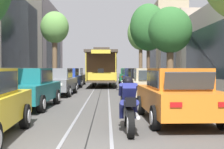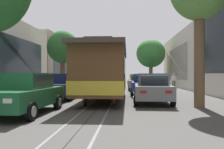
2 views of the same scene
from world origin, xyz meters
TOP-DOWN VIEW (x-y plane):
  - ground_plane at (0.00, 20.42)m, footprint 160.00×160.00m
  - trolley_track_rails at (0.00, 23.52)m, footprint 1.14×59.04m
  - building_facade_right at (9.92, 24.77)m, footprint 5.81×50.74m
  - parked_car_teal_second_left at (-2.71, 7.01)m, footprint 2.12×4.41m
  - parked_car_grey_mid_left at (-2.50, 12.88)m, footprint 2.10×4.40m
  - parked_car_blue_fourth_left at (-2.62, 18.34)m, footprint 2.12×4.41m
  - parked_car_grey_fifth_left at (-2.67, 23.39)m, footprint 2.11×4.41m
  - parked_car_orange_near_right at (2.50, 3.79)m, footprint 2.09×4.40m
  - parked_car_beige_second_right at (2.56, 9.88)m, footprint 2.11×4.41m
  - parked_car_black_mid_right at (2.68, 15.12)m, footprint 2.08×4.39m
  - parked_car_navy_fourth_right at (2.72, 21.45)m, footprint 2.12×4.41m
  - parked_car_green_fifth_right at (2.64, 27.14)m, footprint 2.11×4.41m
  - street_tree_kerb_left_second at (-4.66, 24.95)m, footprint 2.74×2.48m
  - street_tree_kerb_right_second at (4.55, 14.83)m, footprint 2.85×2.38m
  - street_tree_kerb_right_mid at (4.64, 26.15)m, footprint 3.75×3.26m
  - street_tree_kerb_right_fourth at (4.88, 35.56)m, footprint 3.49×2.80m
  - cable_car_trolley at (-0.00, 22.49)m, footprint 2.61×9.14m
  - motorcycle_with_rider at (0.96, 2.29)m, footprint 0.56×1.99m

SIDE VIEW (x-z plane):
  - ground_plane at x=0.00m, z-range 0.00..0.00m
  - trolley_track_rails at x=0.00m, z-range 0.00..0.01m
  - motorcycle_with_rider at x=0.96m, z-range -0.04..1.33m
  - parked_car_teal_second_left at x=-2.71m, z-range 0.01..1.59m
  - parked_car_grey_mid_left at x=-2.50m, z-range 0.01..1.59m
  - parked_car_blue_fourth_left at x=-2.62m, z-range 0.01..1.59m
  - parked_car_grey_fifth_left at x=-2.67m, z-range 0.01..1.59m
  - parked_car_orange_near_right at x=2.50m, z-range 0.01..1.59m
  - parked_car_beige_second_right at x=2.56m, z-range 0.01..1.59m
  - parked_car_black_mid_right at x=2.68m, z-range 0.01..1.59m
  - parked_car_navy_fourth_right at x=2.72m, z-range 0.01..1.59m
  - parked_car_green_fifth_right at x=2.64m, z-range 0.01..1.59m
  - cable_car_trolley at x=0.00m, z-range 0.02..3.30m
  - building_facade_right at x=9.92m, z-range -1.51..9.44m
  - street_tree_kerb_right_second at x=4.55m, z-range 1.21..6.80m
  - street_tree_kerb_left_second at x=-4.66m, z-range 1.85..8.96m
  - street_tree_kerb_right_mid at x=4.64m, z-range 1.65..9.79m
  - street_tree_kerb_right_fourth at x=4.88m, z-range 1.90..10.38m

